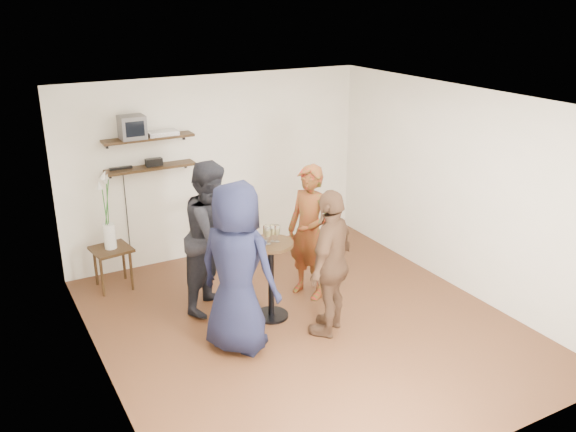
% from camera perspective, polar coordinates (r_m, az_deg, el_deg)
% --- Properties ---
extents(room, '(4.58, 5.08, 2.68)m').
position_cam_1_polar(room, '(6.67, 1.64, -0.38)').
color(room, '#492A17').
rests_on(room, ground).
extents(shelf_upper, '(1.20, 0.25, 0.04)m').
position_cam_1_polar(shelf_upper, '(8.25, -12.94, 7.12)').
color(shelf_upper, black).
rests_on(shelf_upper, room).
extents(shelf_lower, '(1.20, 0.25, 0.04)m').
position_cam_1_polar(shelf_lower, '(8.35, -12.72, 4.45)').
color(shelf_lower, black).
rests_on(shelf_lower, room).
extents(crt_monitor, '(0.32, 0.30, 0.30)m').
position_cam_1_polar(crt_monitor, '(8.16, -14.40, 8.07)').
color(crt_monitor, '#59595B').
rests_on(crt_monitor, shelf_upper).
extents(dvd_deck, '(0.40, 0.24, 0.06)m').
position_cam_1_polar(dvd_deck, '(8.29, -11.69, 7.62)').
color(dvd_deck, silver).
rests_on(dvd_deck, shelf_upper).
extents(radio, '(0.22, 0.10, 0.10)m').
position_cam_1_polar(radio, '(8.34, -12.44, 4.94)').
color(radio, black).
rests_on(radio, shelf_lower).
extents(power_strip, '(0.30, 0.05, 0.03)m').
position_cam_1_polar(power_strip, '(8.29, -15.39, 4.35)').
color(power_strip, black).
rests_on(power_strip, shelf_lower).
extents(side_table, '(0.52, 0.52, 0.56)m').
position_cam_1_polar(side_table, '(8.19, -16.17, -3.48)').
color(side_table, black).
rests_on(side_table, room).
extents(vase_lilies, '(0.20, 0.21, 1.06)m').
position_cam_1_polar(vase_lilies, '(8.04, -16.46, -0.69)').
color(vase_lilies, white).
rests_on(vase_lilies, side_table).
extents(drinks_table, '(0.53, 0.53, 0.96)m').
position_cam_1_polar(drinks_table, '(7.11, -1.60, -5.02)').
color(drinks_table, black).
rests_on(drinks_table, room).
extents(wine_glass_fl, '(0.07, 0.07, 0.22)m').
position_cam_1_polar(wine_glass_fl, '(6.86, -1.90, -1.48)').
color(wine_glass_fl, silver).
rests_on(wine_glass_fl, drinks_table).
extents(wine_glass_fr, '(0.07, 0.07, 0.20)m').
position_cam_1_polar(wine_glass_fr, '(6.92, -1.04, -1.36)').
color(wine_glass_fr, silver).
rests_on(wine_glass_fr, drinks_table).
extents(wine_glass_bl, '(0.06, 0.06, 0.19)m').
position_cam_1_polar(wine_glass_bl, '(6.96, -2.11, -1.35)').
color(wine_glass_bl, silver).
rests_on(wine_glass_bl, drinks_table).
extents(wine_glass_br, '(0.07, 0.07, 0.20)m').
position_cam_1_polar(wine_glass_br, '(6.93, -1.47, -1.35)').
color(wine_glass_br, silver).
rests_on(wine_glass_br, drinks_table).
extents(person_plaid, '(0.61, 0.73, 1.70)m').
position_cam_1_polar(person_plaid, '(7.55, 2.02, -1.54)').
color(person_plaid, red).
rests_on(person_plaid, room).
extents(person_dark, '(1.14, 1.11, 1.84)m').
position_cam_1_polar(person_dark, '(7.29, -6.98, -1.89)').
color(person_dark, black).
rests_on(person_dark, room).
extents(person_navy, '(1.01, 1.10, 1.88)m').
position_cam_1_polar(person_navy, '(6.39, -4.79, -4.91)').
color(person_navy, black).
rests_on(person_navy, room).
extents(person_brown, '(1.04, 0.92, 1.69)m').
position_cam_1_polar(person_brown, '(6.74, 4.05, -4.40)').
color(person_brown, '#4B3120').
rests_on(person_brown, room).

